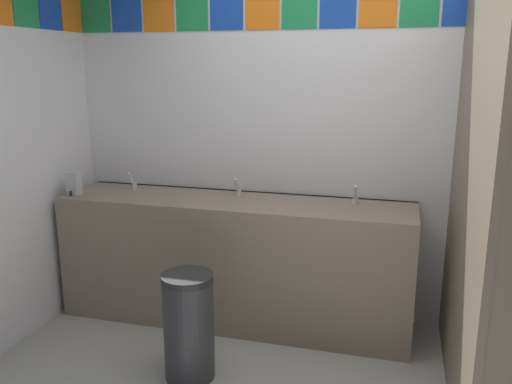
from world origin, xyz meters
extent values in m
cube|color=silver|center=(0.00, 1.49, 1.45)|extent=(4.00, 0.08, 2.90)
cube|color=#1E8C4C|center=(-1.88, 1.44, 2.11)|extent=(0.23, 0.01, 0.23)
cube|color=#1947B7|center=(-1.63, 1.44, 2.11)|extent=(0.23, 0.01, 0.23)
cube|color=orange|center=(-1.38, 1.44, 2.11)|extent=(0.23, 0.01, 0.23)
cube|color=#1E8C4C|center=(-1.13, 1.44, 2.11)|extent=(0.23, 0.01, 0.23)
cube|color=#1947B7|center=(-0.88, 1.44, 2.11)|extent=(0.23, 0.01, 0.23)
cube|color=orange|center=(-0.63, 1.44, 2.11)|extent=(0.23, 0.01, 0.23)
cube|color=#1E8C4C|center=(-0.38, 1.44, 2.11)|extent=(0.23, 0.01, 0.23)
cube|color=#1947B7|center=(-0.13, 1.44, 2.11)|extent=(0.23, 0.01, 0.23)
cube|color=orange|center=(0.13, 1.44, 2.11)|extent=(0.23, 0.01, 0.23)
cube|color=#1E8C4C|center=(0.38, 1.44, 2.11)|extent=(0.23, 0.01, 0.23)
cube|color=#1947B7|center=(0.63, 1.44, 2.11)|extent=(0.23, 0.01, 0.23)
cube|color=orange|center=(0.88, 1.44, 2.11)|extent=(0.23, 0.01, 0.23)
cube|color=#1E8C4C|center=(-2.00, 0.84, 2.11)|extent=(0.01, 0.23, 0.23)
cube|color=#1947B7|center=(-2.00, 1.08, 2.11)|extent=(0.01, 0.23, 0.23)
cube|color=orange|center=(-2.00, 1.33, 2.11)|extent=(0.01, 0.23, 0.23)
cube|color=gray|center=(-0.75, 1.17, 0.44)|extent=(2.41, 0.56, 0.87)
cube|color=gray|center=(-0.75, 1.43, 0.83)|extent=(2.41, 0.03, 0.08)
cylinder|color=white|center=(-1.55, 1.14, 0.82)|extent=(0.34, 0.34, 0.10)
cylinder|color=white|center=(-0.75, 1.14, 0.82)|extent=(0.34, 0.34, 0.10)
cylinder|color=white|center=(0.05, 1.14, 0.82)|extent=(0.34, 0.34, 0.10)
cylinder|color=silver|center=(-1.55, 1.28, 0.90)|extent=(0.04, 0.04, 0.05)
cylinder|color=silver|center=(-1.55, 1.23, 0.97)|extent=(0.02, 0.06, 0.09)
cylinder|color=silver|center=(-0.75, 1.28, 0.90)|extent=(0.04, 0.04, 0.05)
cylinder|color=silver|center=(-0.75, 1.23, 0.97)|extent=(0.02, 0.06, 0.09)
cylinder|color=silver|center=(0.05, 1.28, 0.90)|extent=(0.04, 0.04, 0.05)
cylinder|color=silver|center=(0.05, 1.23, 0.97)|extent=(0.02, 0.06, 0.09)
cube|color=#B7BABF|center=(-1.87, 1.01, 0.95)|extent=(0.09, 0.07, 0.16)
cylinder|color=black|center=(-1.87, 0.96, 0.89)|extent=(0.02, 0.02, 0.03)
cube|color=#726651|center=(0.67, 0.68, 1.13)|extent=(0.04, 1.53, 2.26)
cylinder|color=silver|center=(0.69, -0.07, 1.24)|extent=(0.02, 0.02, 0.10)
cylinder|color=#333338|center=(-0.78, 0.42, 0.29)|extent=(0.29, 0.29, 0.59)
cylinder|color=#262628|center=(-0.78, 0.42, 0.61)|extent=(0.29, 0.29, 0.04)
camera|label=1|loc=(0.31, -2.10, 1.75)|focal=36.87mm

